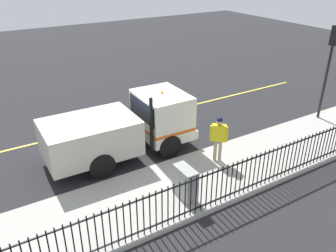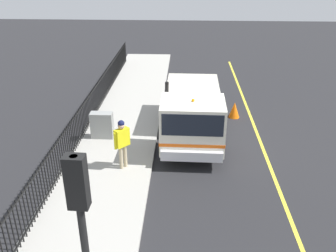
% 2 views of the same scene
% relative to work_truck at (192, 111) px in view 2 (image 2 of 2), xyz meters
% --- Properties ---
extents(ground_plane, '(59.10, 59.10, 0.00)m').
position_rel_work_truck_xyz_m(ground_plane, '(0.01, 0.04, -1.26)').
color(ground_plane, '#232326').
rests_on(ground_plane, ground).
extents(sidewalk_slab, '(3.18, 26.86, 0.13)m').
position_rel_work_truck_xyz_m(sidewalk_slab, '(3.01, 0.04, -1.19)').
color(sidewalk_slab, '#A3A099').
rests_on(sidewalk_slab, ground).
extents(lane_marking, '(0.12, 24.18, 0.01)m').
position_rel_work_truck_xyz_m(lane_marking, '(-2.80, 0.04, -1.26)').
color(lane_marking, yellow).
rests_on(lane_marking, ground).
extents(work_truck, '(2.38, 5.84, 2.61)m').
position_rel_work_truck_xyz_m(work_truck, '(0.00, 0.00, 0.00)').
color(work_truck, silver).
rests_on(work_truck, ground).
extents(worker_standing, '(0.52, 0.53, 1.81)m').
position_rel_work_truck_xyz_m(worker_standing, '(2.41, 2.47, -0.02)').
color(worker_standing, yellow).
rests_on(worker_standing, sidewalk_slab).
extents(iron_fence, '(0.04, 22.87, 1.34)m').
position_rel_work_truck_xyz_m(iron_fence, '(4.43, 0.04, -0.45)').
color(iron_fence, black).
rests_on(iron_fence, sidewalk_slab).
extents(traffic_light_near, '(0.31, 0.22, 4.31)m').
position_rel_work_truck_xyz_m(traffic_light_near, '(1.82, 9.10, 1.92)').
color(traffic_light_near, black).
rests_on(traffic_light_near, sidewalk_slab).
extents(utility_cabinet, '(0.88, 0.43, 1.07)m').
position_rel_work_truck_xyz_m(utility_cabinet, '(3.62, 0.20, -0.59)').
color(utility_cabinet, gray).
rests_on(utility_cabinet, sidewalk_slab).
extents(traffic_cone, '(0.51, 0.51, 0.73)m').
position_rel_work_truck_xyz_m(traffic_cone, '(-2.01, -2.37, -0.89)').
color(traffic_cone, orange).
rests_on(traffic_cone, ground).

